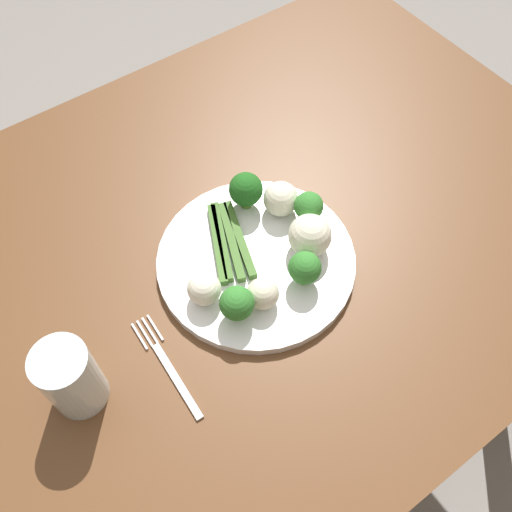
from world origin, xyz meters
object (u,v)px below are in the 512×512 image
Objects in this scene: broccoli_left at (246,190)px; dining_table at (222,289)px; broccoli_front_left at (309,207)px; fork at (168,365)px; cauliflower_back at (265,292)px; cauliflower_right at (280,197)px; broccoli_back_right at (237,304)px; broccoli_outer_edge at (305,268)px; cauliflower_front at (204,289)px; water_glass at (71,378)px; asparagus_bundle at (227,242)px; cauliflower_mid at (310,236)px; plate at (256,261)px.

dining_table is at bearing -153.91° from broccoli_left.
broccoli_front_left is 0.33× the size of fork.
cauliflower_back is at bearing -116.14° from broccoli_left.
dining_table is 24.06× the size of cauliflower_right.
broccoli_back_right reaches higher than broccoli_front_left.
broccoli_outer_edge is at bearing -4.62° from broccoli_back_right.
broccoli_front_left is 0.10m from broccoli_left.
broccoli_left is 1.34× the size of cauliflower_front.
cauliflower_front is 0.20m from water_glass.
dining_table is at bearing -89.45° from asparagus_bundle.
broccoli_outer_edge is at bearing 47.89° from asparagus_bundle.
broccoli_left is 0.38× the size of fork.
cauliflower_mid is at bearing 74.12° from asparagus_bundle.
water_glass is at bearing -167.48° from cauliflower_right.
broccoli_outer_edge reaches higher than cauliflower_back.
asparagus_bundle reaches higher than plate.
dining_table is 0.20m from cauliflower_right.
cauliflower_back is 0.27m from water_glass.
cauliflower_front is at bearing 173.71° from cauliflower_mid.
cauliflower_right is 0.39m from water_glass.
plate is at bearing 157.42° from cauliflower_mid.
cauliflower_right is at bearing 68.36° from broccoli_outer_edge.
water_glass is (-0.34, -0.12, 0.01)m from broccoli_left.
broccoli_front_left and cauliflower_right have the same top height.
cauliflower_back is at bearing -150.66° from broccoli_front_left.
water_glass is at bearing -173.93° from broccoli_front_left.
dining_table is 20.36× the size of cauliflower_mid.
broccoli_outer_edge is 0.16m from broccoli_left.
dining_table is 28.75× the size of cauliflower_back.
broccoli_left is at bearing 103.46° from cauliflower_mid.
dining_table is 0.20m from broccoli_back_right.
cauliflower_right is (0.05, 0.12, -0.01)m from broccoli_outer_edge.
broccoli_outer_edge is at bearing -131.32° from broccoli_front_left.
cauliflower_mid is (0.09, -0.07, 0.03)m from asparagus_bundle.
cauliflower_mid is 1.41× the size of cauliflower_back.
broccoli_outer_edge is at bearing -5.00° from cauliflower_back.
broccoli_back_right is 0.05m from cauliflower_front.
water_glass is (-0.20, -0.02, 0.02)m from cauliflower_front.
asparagus_bundle is at bearing -145.78° from broccoli_left.
fork is at bearing 179.38° from cauliflower_back.
cauliflower_front is (-0.13, 0.06, -0.01)m from broccoli_outer_edge.
broccoli_left reaches higher than broccoli_back_right.
broccoli_front_left is 0.30m from fork.
cauliflower_right is at bearing 1.57° from dining_table.
cauliflower_mid reaches higher than broccoli_outer_edge.
cauliflower_back is 0.08m from cauliflower_front.
broccoli_back_right is at bearing 175.93° from cauliflower_back.
cauliflower_mid reaches higher than dining_table.
water_glass is at bearing 76.08° from fork.
cauliflower_front is (-0.18, -0.06, -0.00)m from cauliflower_right.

